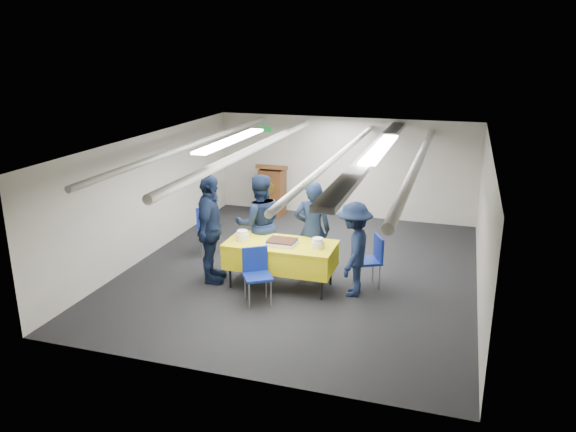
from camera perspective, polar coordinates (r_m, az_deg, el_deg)
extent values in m
plane|color=black|center=(10.12, 1.41, -5.47)|extent=(7.00, 7.00, 0.00)
cube|color=beige|center=(13.02, 5.73, 4.93)|extent=(6.00, 0.02, 2.30)
cube|color=beige|center=(10.91, -13.82, 2.10)|extent=(0.02, 7.00, 2.30)
cube|color=beige|center=(9.40, 19.26, -0.80)|extent=(0.02, 7.00, 2.30)
cube|color=silver|center=(9.47, 1.51, 7.42)|extent=(6.00, 7.00, 0.02)
cylinder|color=silver|center=(10.22, -9.43, 7.29)|extent=(0.10, 6.90, 0.10)
cylinder|color=silver|center=(9.78, -3.60, 6.81)|extent=(0.14, 6.90, 0.14)
cylinder|color=silver|center=(9.36, 5.06, 6.06)|extent=(0.10, 6.90, 0.10)
cylinder|color=silver|center=(9.19, 13.02, 5.22)|extent=(0.14, 6.90, 0.14)
cube|color=gray|center=(9.24, 8.73, 6.41)|extent=(0.28, 6.90, 0.08)
cube|color=white|center=(9.91, -5.80, 7.65)|extent=(0.25, 2.60, 0.04)
cube|color=white|center=(9.21, 9.37, 6.79)|extent=(0.25, 2.60, 0.04)
cube|color=#0C591E|center=(13.37, -2.27, 8.80)|extent=(0.30, 0.04, 0.12)
cylinder|color=black|center=(9.38, -5.88, -6.24)|extent=(0.04, 0.04, 0.36)
cylinder|color=black|center=(8.92, 3.43, -7.46)|extent=(0.04, 0.04, 0.36)
cylinder|color=black|center=(9.91, -4.48, -4.90)|extent=(0.04, 0.04, 0.36)
cylinder|color=black|center=(9.47, 4.35, -5.97)|extent=(0.04, 0.04, 0.36)
cube|color=yellow|center=(9.25, -0.75, -4.05)|extent=(1.78, 0.84, 0.39)
cube|color=yellow|center=(9.18, -0.75, -2.83)|extent=(1.80, 0.86, 0.03)
cube|color=white|center=(9.09, -0.61, -2.74)|extent=(0.46, 0.37, 0.06)
cube|color=black|center=(9.08, -0.62, -2.50)|extent=(0.44, 0.35, 0.02)
sphere|color=navy|center=(8.99, -2.18, -2.71)|extent=(0.04, 0.04, 0.04)
sphere|color=navy|center=(9.29, -1.49, -2.04)|extent=(0.04, 0.04, 0.04)
sphere|color=navy|center=(8.96, -1.57, -2.78)|extent=(0.04, 0.04, 0.04)
sphere|color=navy|center=(9.26, -0.90, -2.11)|extent=(0.04, 0.04, 0.04)
sphere|color=navy|center=(8.93, -0.95, -2.84)|extent=(0.04, 0.04, 0.04)
sphere|color=navy|center=(9.23, -0.29, -2.17)|extent=(0.04, 0.04, 0.04)
sphere|color=navy|center=(8.90, -0.32, -2.91)|extent=(0.04, 0.04, 0.04)
sphere|color=navy|center=(9.20, 0.31, -2.23)|extent=(0.04, 0.04, 0.04)
sphere|color=navy|center=(8.87, 0.30, -2.98)|extent=(0.04, 0.04, 0.04)
sphere|color=navy|center=(9.17, 0.92, -2.29)|extent=(0.04, 0.04, 0.04)
sphere|color=navy|center=(9.07, -2.11, -2.53)|extent=(0.04, 0.04, 0.04)
sphere|color=navy|center=(8.94, 0.57, -2.82)|extent=(0.04, 0.04, 0.04)
sphere|color=navy|center=(9.15, -1.94, -2.36)|extent=(0.04, 0.04, 0.04)
sphere|color=navy|center=(9.02, 0.73, -2.64)|extent=(0.04, 0.04, 0.04)
sphere|color=navy|center=(9.22, -1.77, -2.19)|extent=(0.04, 0.04, 0.04)
sphere|color=navy|center=(9.09, 0.88, -2.47)|extent=(0.04, 0.04, 0.04)
cylinder|color=white|center=(9.32, -4.65, -2.10)|extent=(0.22, 0.22, 0.11)
cylinder|color=white|center=(9.30, -4.66, -1.63)|extent=(0.18, 0.18, 0.05)
cylinder|color=white|center=(8.94, 3.03, -2.92)|extent=(0.21, 0.21, 0.11)
cylinder|color=white|center=(8.91, 3.04, -2.42)|extent=(0.17, 0.17, 0.05)
cube|color=brown|center=(13.16, -1.58, 2.45)|extent=(0.55, 0.45, 1.10)
cube|color=brown|center=(12.99, -1.65, 4.98)|extent=(0.62, 0.53, 0.21)
cylinder|color=gold|center=(12.91, -1.93, 2.84)|extent=(0.28, 0.02, 0.28)
cylinder|color=gray|center=(8.62, -3.95, -8.13)|extent=(0.02, 0.02, 0.43)
cylinder|color=gray|center=(8.68, -1.73, -7.90)|extent=(0.02, 0.02, 0.43)
cylinder|color=gray|center=(8.92, -4.38, -7.23)|extent=(0.02, 0.02, 0.43)
cylinder|color=gray|center=(8.99, -2.23, -7.01)|extent=(0.02, 0.02, 0.43)
cube|color=navy|center=(8.71, -3.10, -6.16)|extent=(0.58, 0.58, 0.04)
cube|color=navy|center=(8.79, -3.38, -4.37)|extent=(0.36, 0.25, 0.40)
cylinder|color=gray|center=(9.57, 6.68, -5.56)|extent=(0.02, 0.02, 0.43)
cylinder|color=gray|center=(9.27, 7.29, -6.35)|extent=(0.02, 0.02, 0.43)
cylinder|color=gray|center=(9.67, 8.61, -5.39)|extent=(0.02, 0.02, 0.43)
cylinder|color=gray|center=(9.38, 9.28, -6.17)|extent=(0.02, 0.02, 0.43)
cube|color=navy|center=(9.38, 8.03, -4.54)|extent=(0.57, 0.57, 0.04)
cube|color=navy|center=(9.36, 9.19, -3.20)|extent=(0.22, 0.37, 0.40)
cylinder|color=gray|center=(10.73, -8.74, -3.09)|extent=(0.02, 0.02, 0.43)
cylinder|color=gray|center=(10.78, -6.95, -2.92)|extent=(0.02, 0.02, 0.43)
cylinder|color=gray|center=(11.04, -9.01, -2.51)|extent=(0.02, 0.02, 0.43)
cylinder|color=gray|center=(11.09, -7.27, -2.34)|extent=(0.02, 0.02, 0.43)
cube|color=navy|center=(10.83, -8.04, -1.54)|extent=(0.58, 0.58, 0.04)
cube|color=navy|center=(10.94, -8.25, -0.15)|extent=(0.35, 0.26, 0.40)
imported|color=black|center=(9.53, 2.48, -1.44)|extent=(0.71, 0.55, 1.71)
imported|color=black|center=(9.80, -2.95, -0.78)|extent=(1.07, 0.99, 1.76)
imported|color=black|center=(9.43, -7.91, -1.33)|extent=(0.67, 1.16, 1.86)
imported|color=black|center=(8.96, 6.71, -3.38)|extent=(0.59, 1.01, 1.54)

